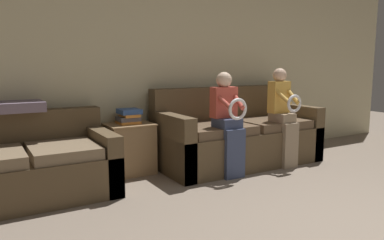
% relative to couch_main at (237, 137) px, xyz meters
% --- Properties ---
extents(wall_back, '(7.85, 0.06, 2.55)m').
position_rel_couch_main_xyz_m(wall_back, '(-0.38, 0.54, 0.92)').
color(wall_back, beige).
rests_on(wall_back, ground_plane).
extents(couch_main, '(2.15, 0.92, 0.99)m').
position_rel_couch_main_xyz_m(couch_main, '(0.00, 0.00, 0.00)').
color(couch_main, brown).
rests_on(couch_main, ground_plane).
extents(couch_side, '(1.65, 0.94, 0.82)m').
position_rel_couch_main_xyz_m(couch_side, '(-2.56, 0.00, -0.05)').
color(couch_side, brown).
rests_on(couch_side, ground_plane).
extents(child_left_seated, '(0.31, 0.38, 1.21)m').
position_rel_couch_main_xyz_m(child_left_seated, '(-0.43, -0.39, 0.32)').
color(child_left_seated, '#384260').
rests_on(child_left_seated, ground_plane).
extents(child_right_seated, '(0.27, 0.37, 1.25)m').
position_rel_couch_main_xyz_m(child_right_seated, '(0.43, -0.39, 0.34)').
color(child_right_seated, gray).
rests_on(child_right_seated, ground_plane).
extents(side_shelf, '(0.54, 0.44, 0.60)m').
position_rel_couch_main_xyz_m(side_shelf, '(-1.39, 0.27, -0.04)').
color(side_shelf, '#9E7A51').
rests_on(side_shelf, ground_plane).
extents(book_stack, '(0.26, 0.27, 0.17)m').
position_rel_couch_main_xyz_m(book_stack, '(-1.39, 0.27, 0.34)').
color(book_stack, orange).
rests_on(book_stack, side_shelf).
extents(throw_pillow, '(0.47, 0.47, 0.10)m').
position_rel_couch_main_xyz_m(throw_pillow, '(-2.56, 0.34, 0.52)').
color(throw_pillow, slate).
rests_on(throw_pillow, couch_side).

